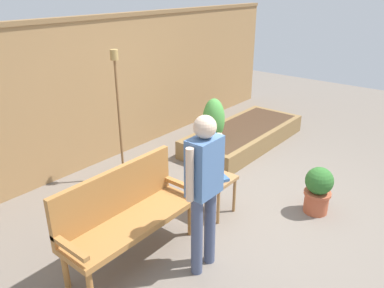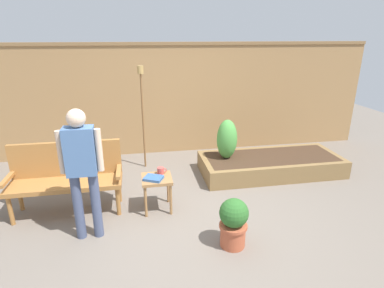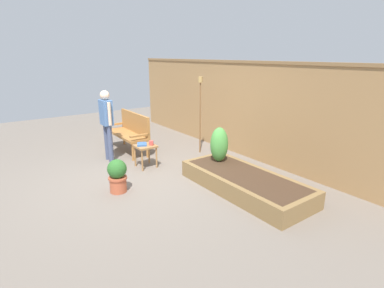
% 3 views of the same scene
% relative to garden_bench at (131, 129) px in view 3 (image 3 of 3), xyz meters
% --- Properties ---
extents(ground_plane, '(14.00, 14.00, 0.00)m').
position_rel_garden_bench_xyz_m(ground_plane, '(1.50, -0.58, -0.54)').
color(ground_plane, '#70665B').
extents(fence_back, '(8.40, 0.14, 2.16)m').
position_rel_garden_bench_xyz_m(fence_back, '(1.50, 2.02, 0.55)').
color(fence_back, '#A37A4C').
rests_on(fence_back, ground_plane).
extents(garden_bench, '(1.44, 0.48, 0.94)m').
position_rel_garden_bench_xyz_m(garden_bench, '(0.00, 0.00, 0.00)').
color(garden_bench, '#A87038').
rests_on(garden_bench, ground_plane).
extents(side_table, '(0.40, 0.40, 0.48)m').
position_rel_garden_bench_xyz_m(side_table, '(1.19, -0.23, -0.15)').
color(side_table, '#9E7042').
rests_on(side_table, ground_plane).
extents(cup_on_table, '(0.13, 0.09, 0.09)m').
position_rel_garden_bench_xyz_m(cup_on_table, '(1.25, -0.12, -0.02)').
color(cup_on_table, '#CC4C47').
rests_on(cup_on_table, side_table).
extents(book_on_table, '(0.29, 0.27, 0.04)m').
position_rel_garden_bench_xyz_m(book_on_table, '(1.14, -0.28, -0.05)').
color(book_on_table, '#38609E').
rests_on(book_on_table, side_table).
extents(potted_boxwood, '(0.33, 0.33, 0.59)m').
position_rel_garden_bench_xyz_m(potted_boxwood, '(1.97, -1.17, -0.23)').
color(potted_boxwood, '#B75638').
rests_on(potted_boxwood, ground_plane).
extents(raised_planter_bed, '(2.40, 1.00, 0.30)m').
position_rel_garden_bench_xyz_m(raised_planter_bed, '(3.21, 0.64, -0.39)').
color(raised_planter_bed, olive).
rests_on(raised_planter_bed, ground_plane).
extents(shrub_near_bench, '(0.34, 0.34, 0.67)m').
position_rel_garden_bench_xyz_m(shrub_near_bench, '(2.43, 0.71, 0.09)').
color(shrub_near_bench, brown).
rests_on(shrub_near_bench, raised_planter_bed).
extents(tiki_torch, '(0.10, 0.10, 1.80)m').
position_rel_garden_bench_xyz_m(tiki_torch, '(1.07, 1.29, 0.68)').
color(tiki_torch, brown).
rests_on(tiki_torch, ground_plane).
extents(person_by_bench, '(0.47, 0.20, 1.56)m').
position_rel_garden_bench_xyz_m(person_by_bench, '(0.34, -0.70, 0.39)').
color(person_by_bench, '#475170').
rests_on(person_by_bench, ground_plane).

